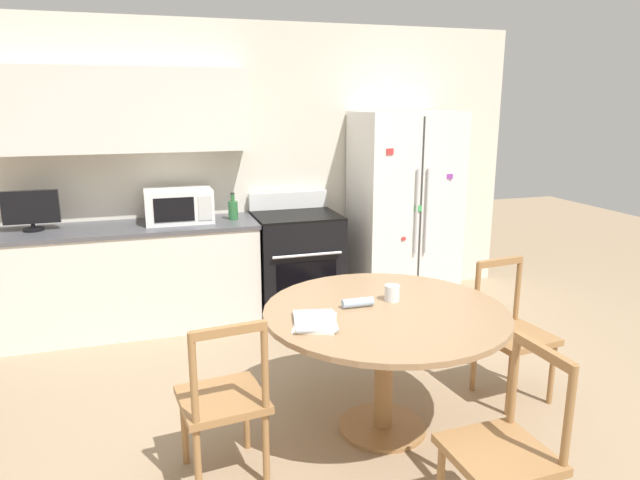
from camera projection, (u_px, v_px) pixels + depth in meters
name	position (u px, v px, depth m)	size (l,w,h in m)	color
ground_plane	(351.00, 455.00, 3.16)	(14.00, 14.00, 0.00)	#9E8466
back_wall	(220.00, 154.00, 5.13)	(5.20, 0.44, 2.60)	silver
kitchen_counter	(131.00, 278.00, 4.84)	(2.14, 0.64, 0.90)	silver
refrigerator	(403.00, 209.00, 5.41)	(0.92, 0.72, 1.82)	white
oven_range	(297.00, 262.00, 5.24)	(0.75, 0.68, 1.08)	black
microwave	(179.00, 206.00, 4.86)	(0.56, 0.38, 0.28)	white
countertop_tv	(31.00, 209.00, 4.52)	(0.42, 0.16, 0.33)	black
counter_bottle	(233.00, 209.00, 4.98)	(0.08, 0.08, 0.24)	#2D6B38
dining_table	(385.00, 329.00, 3.27)	(1.40, 1.40, 0.76)	#997551
dining_chair_near	(504.00, 452.00, 2.47)	(0.43, 0.43, 0.90)	#9E7042
dining_chair_left	(224.00, 401.00, 2.88)	(0.46, 0.46, 0.90)	#9E7042
dining_chair_right	(512.00, 334.00, 3.72)	(0.46, 0.46, 0.90)	#9E7042
candle_glass	(392.00, 294.00, 3.37)	(0.09, 0.09, 0.09)	silver
folded_napkin	(358.00, 303.00, 3.27)	(0.18, 0.05, 0.05)	#A3BCDB
mail_stack	(315.00, 321.00, 3.03)	(0.31, 0.36, 0.02)	white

